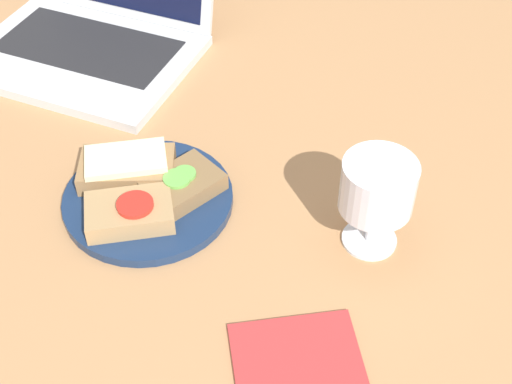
{
  "coord_description": "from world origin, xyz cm",
  "views": [
    {
      "loc": [
        31.04,
        -51.73,
        66.7
      ],
      "look_at": [
        8.05,
        3.17,
        8.0
      ],
      "focal_mm": 50.0,
      "sensor_mm": 36.0,
      "label": 1
    }
  ],
  "objects_px": {
    "sandwich_with_cheese": "(127,167)",
    "plate": "(148,199)",
    "sandwich_with_cucumber": "(183,184)",
    "sandwich_with_tomato": "(130,212)",
    "wine_glass": "(377,190)",
    "napkin": "(301,377)",
    "laptop": "(94,22)"
  },
  "relations": [
    {
      "from": "plate",
      "to": "laptop",
      "type": "distance_m",
      "value": 0.38
    },
    {
      "from": "plate",
      "to": "sandwich_with_cheese",
      "type": "distance_m",
      "value": 0.05
    },
    {
      "from": "napkin",
      "to": "plate",
      "type": "bearing_deg",
      "value": 148.69
    },
    {
      "from": "sandwich_with_cucumber",
      "to": "laptop",
      "type": "distance_m",
      "value": 0.39
    },
    {
      "from": "napkin",
      "to": "wine_glass",
      "type": "bearing_deg",
      "value": 86.83
    },
    {
      "from": "sandwich_with_cheese",
      "to": "wine_glass",
      "type": "xyz_separation_m",
      "value": [
        0.31,
        0.02,
        0.06
      ]
    },
    {
      "from": "sandwich_with_cheese",
      "to": "laptop",
      "type": "relative_size",
      "value": 0.41
    },
    {
      "from": "sandwich_with_cheese",
      "to": "napkin",
      "type": "distance_m",
      "value": 0.35
    },
    {
      "from": "sandwich_with_cucumber",
      "to": "laptop",
      "type": "relative_size",
      "value": 0.33
    },
    {
      "from": "sandwich_with_cucumber",
      "to": "sandwich_with_tomato",
      "type": "relative_size",
      "value": 0.91
    },
    {
      "from": "plate",
      "to": "napkin",
      "type": "height_order",
      "value": "plate"
    },
    {
      "from": "plate",
      "to": "laptop",
      "type": "height_order",
      "value": "laptop"
    },
    {
      "from": "sandwich_with_cheese",
      "to": "plate",
      "type": "bearing_deg",
      "value": -28.06
    },
    {
      "from": "wine_glass",
      "to": "napkin",
      "type": "distance_m",
      "value": 0.22
    },
    {
      "from": "sandwich_with_tomato",
      "to": "laptop",
      "type": "bearing_deg",
      "value": 127.4
    },
    {
      "from": "wine_glass",
      "to": "plate",
      "type": "bearing_deg",
      "value": -170.49
    },
    {
      "from": "wine_glass",
      "to": "laptop",
      "type": "bearing_deg",
      "value": 155.57
    },
    {
      "from": "sandwich_with_cucumber",
      "to": "sandwich_with_cheese",
      "type": "relative_size",
      "value": 0.81
    },
    {
      "from": "sandwich_with_cucumber",
      "to": "laptop",
      "type": "xyz_separation_m",
      "value": [
        -0.29,
        0.26,
        0.02
      ]
    },
    {
      "from": "sandwich_with_cheese",
      "to": "sandwich_with_tomato",
      "type": "distance_m",
      "value": 0.08
    },
    {
      "from": "laptop",
      "to": "napkin",
      "type": "relative_size",
      "value": 2.32
    },
    {
      "from": "sandwich_with_tomato",
      "to": "wine_glass",
      "type": "bearing_deg",
      "value": 18.39
    },
    {
      "from": "plate",
      "to": "sandwich_with_cheese",
      "type": "relative_size",
      "value": 1.55
    },
    {
      "from": "sandwich_with_cheese",
      "to": "wine_glass",
      "type": "height_order",
      "value": "wine_glass"
    },
    {
      "from": "laptop",
      "to": "napkin",
      "type": "height_order",
      "value": "laptop"
    },
    {
      "from": "sandwich_with_cucumber",
      "to": "sandwich_with_cheese",
      "type": "height_order",
      "value": "sandwich_with_cheese"
    },
    {
      "from": "sandwich_with_cucumber",
      "to": "sandwich_with_cheese",
      "type": "bearing_deg",
      "value": -178.08
    },
    {
      "from": "sandwich_with_cucumber",
      "to": "napkin",
      "type": "xyz_separation_m",
      "value": [
        0.22,
        -0.18,
        -0.02
      ]
    },
    {
      "from": "plate",
      "to": "wine_glass",
      "type": "height_order",
      "value": "wine_glass"
    },
    {
      "from": "sandwich_with_cheese",
      "to": "laptop",
      "type": "bearing_deg",
      "value": 128.58
    },
    {
      "from": "plate",
      "to": "sandwich_with_cheese",
      "type": "xyz_separation_m",
      "value": [
        -0.04,
        0.02,
        0.02
      ]
    },
    {
      "from": "sandwich_with_cheese",
      "to": "napkin",
      "type": "xyz_separation_m",
      "value": [
        0.3,
        -0.18,
        -0.03
      ]
    }
  ]
}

